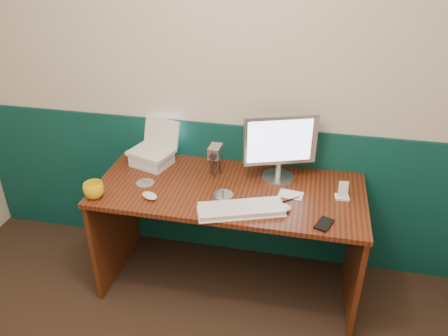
% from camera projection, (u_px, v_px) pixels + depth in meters
% --- Properties ---
extents(back_wall, '(3.50, 0.04, 2.50)m').
position_uv_depth(back_wall, '(215.00, 86.00, 2.71)').
color(back_wall, beige).
rests_on(back_wall, ground).
extents(wainscot, '(3.48, 0.02, 1.00)m').
position_uv_depth(wainscot, '(215.00, 189.00, 3.06)').
color(wainscot, '#073027').
rests_on(wainscot, ground).
extents(desk, '(1.60, 0.70, 0.75)m').
position_uv_depth(desk, '(229.00, 238.00, 2.79)').
color(desk, '#3E140B').
rests_on(desk, ground).
extents(laptop_riser, '(0.28, 0.25, 0.08)m').
position_uv_depth(laptop_riser, '(152.00, 159.00, 2.84)').
color(laptop_riser, silver).
rests_on(laptop_riser, desk).
extents(laptop, '(0.31, 0.27, 0.22)m').
position_uv_depth(laptop, '(150.00, 138.00, 2.77)').
color(laptop, silver).
rests_on(laptop, laptop_riser).
extents(monitor, '(0.45, 0.26, 0.43)m').
position_uv_depth(monitor, '(280.00, 147.00, 2.60)').
color(monitor, silver).
rests_on(monitor, desk).
extents(keyboard, '(0.49, 0.30, 0.03)m').
position_uv_depth(keyboard, '(241.00, 210.00, 2.39)').
color(keyboard, silver).
rests_on(keyboard, desk).
extents(mouse_right, '(0.12, 0.07, 0.04)m').
position_uv_depth(mouse_right, '(281.00, 207.00, 2.39)').
color(mouse_right, white).
rests_on(mouse_right, desk).
extents(mouse_left, '(0.12, 0.10, 0.04)m').
position_uv_depth(mouse_left, '(150.00, 196.00, 2.50)').
color(mouse_left, silver).
rests_on(mouse_left, desk).
extents(mug, '(0.15, 0.15, 0.09)m').
position_uv_depth(mug, '(94.00, 190.00, 2.50)').
color(mug, yellow).
rests_on(mug, desk).
extents(camcorder, '(0.10, 0.14, 0.21)m').
position_uv_depth(camcorder, '(215.00, 161.00, 2.69)').
color(camcorder, '#BAB9BE').
rests_on(camcorder, desk).
extents(cd_spindle, '(0.12, 0.12, 0.02)m').
position_uv_depth(cd_spindle, '(223.00, 196.00, 2.51)').
color(cd_spindle, '#B2B9C3').
rests_on(cd_spindle, desk).
extents(cd_loose_a, '(0.11, 0.11, 0.00)m').
position_uv_depth(cd_loose_a, '(145.00, 183.00, 2.66)').
color(cd_loose_a, '#B1B5C1').
rests_on(cd_loose_a, desk).
extents(pen, '(0.11, 0.09, 0.01)m').
position_uv_depth(pen, '(290.00, 200.00, 2.49)').
color(pen, black).
rests_on(pen, desk).
extents(papers, '(0.15, 0.11, 0.00)m').
position_uv_depth(papers, '(291.00, 195.00, 2.54)').
color(papers, silver).
rests_on(papers, desk).
extents(dock, '(0.09, 0.07, 0.01)m').
position_uv_depth(dock, '(342.00, 197.00, 2.50)').
color(dock, white).
rests_on(dock, desk).
extents(music_player, '(0.06, 0.03, 0.09)m').
position_uv_depth(music_player, '(343.00, 189.00, 2.48)').
color(music_player, white).
rests_on(music_player, dock).
extents(pda, '(0.11, 0.14, 0.01)m').
position_uv_depth(pda, '(324.00, 224.00, 2.28)').
color(pda, black).
rests_on(pda, desk).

